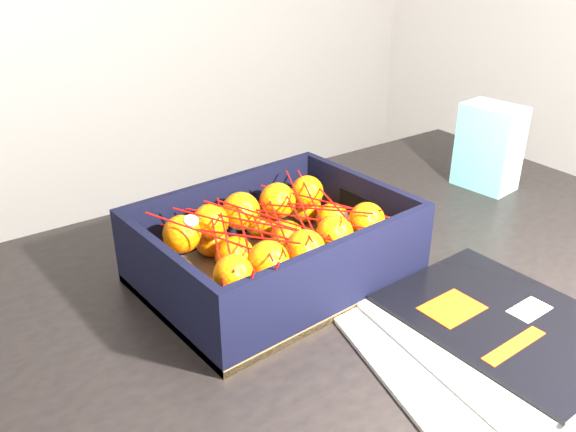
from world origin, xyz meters
TOP-DOWN VIEW (x-y plane):
  - table at (-0.25, 0.02)m, footprint 1.26×0.89m
  - magazine_stack at (-0.25, -0.19)m, footprint 0.34×0.33m
  - produce_crate at (-0.35, 0.09)m, footprint 0.35×0.27m
  - clementine_heap at (-0.35, 0.09)m, footprint 0.33×0.25m
  - mesh_net at (-0.36, 0.08)m, footprint 0.29×0.24m
  - retail_carton at (0.16, 0.10)m, footprint 0.08×0.11m

SIDE VIEW (x-z plane):
  - table at x=-0.25m, z-range 0.28..1.03m
  - magazine_stack at x=-0.25m, z-range 0.75..0.77m
  - produce_crate at x=-0.35m, z-range 0.73..0.84m
  - clementine_heap at x=-0.35m, z-range 0.76..0.85m
  - retail_carton at x=0.16m, z-range 0.75..0.91m
  - mesh_net at x=-0.36m, z-range 0.80..0.89m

